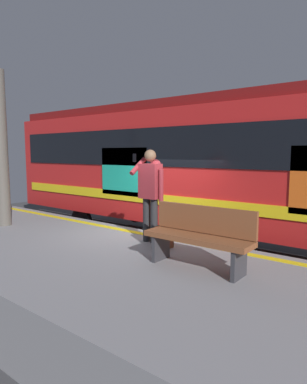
{
  "coord_description": "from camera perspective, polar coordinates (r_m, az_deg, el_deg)",
  "views": [
    {
      "loc": [
        -4.42,
        5.58,
        2.66
      ],
      "look_at": [
        -0.23,
        0.3,
        1.87
      ],
      "focal_mm": 31.82,
      "sensor_mm": 36.0,
      "label": 1
    }
  ],
  "objects": [
    {
      "name": "ground_plane",
      "position": [
        7.6,
        0.06,
        -13.83
      ],
      "size": [
        24.7,
        24.7,
        0.0
      ],
      "primitive_type": "plane",
      "color": "#3D3D3F"
    },
    {
      "name": "platform",
      "position": [
        6.18,
        -10.96,
        -14.06
      ],
      "size": [
        13.65,
        3.69,
        0.97
      ],
      "primitive_type": "cube",
      "color": "gray",
      "rests_on": "ground"
    },
    {
      "name": "safety_line",
      "position": [
        7.09,
        -1.45,
        -7.08
      ],
      "size": [
        13.38,
        0.16,
        0.01
      ],
      "primitive_type": "cube",
      "color": "yellow",
      "rests_on": "platform"
    },
    {
      "name": "track_rail_near",
      "position": [
        8.75,
        6.34,
        -10.54
      ],
      "size": [
        17.75,
        0.08,
        0.16
      ],
      "primitive_type": "cube",
      "color": "slate",
      "rests_on": "ground"
    },
    {
      "name": "track_rail_far",
      "position": [
        9.95,
        10.79,
        -8.5
      ],
      "size": [
        17.75,
        0.08,
        0.16
      ],
      "primitive_type": "cube",
      "color": "slate",
      "rests_on": "ground"
    },
    {
      "name": "train_carriage",
      "position": [
        8.56,
        14.27,
        4.8
      ],
      "size": [
        13.85,
        3.1,
        3.75
      ],
      "color": "red",
      "rests_on": "ground"
    },
    {
      "name": "passenger",
      "position": [
        6.34,
        -0.48,
        0.66
      ],
      "size": [
        0.57,
        0.55,
        1.74
      ],
      "color": "#262628",
      "rests_on": "platform"
    },
    {
      "name": "handbag",
      "position": [
        6.14,
        1.63,
        -7.66
      ],
      "size": [
        0.33,
        0.3,
        0.37
      ],
      "color": "#59331E",
      "rests_on": "platform"
    },
    {
      "name": "station_column",
      "position": [
        8.54,
        -24.28,
        6.57
      ],
      "size": [
        0.32,
        0.32,
        3.52
      ],
      "primitive_type": "cylinder",
      "color": "#59544C",
      "rests_on": "platform"
    },
    {
      "name": "bench",
      "position": [
        5.04,
        7.68,
        -7.09
      ],
      "size": [
        1.64,
        0.44,
        0.9
      ],
      "color": "brown",
      "rests_on": "platform"
    }
  ]
}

